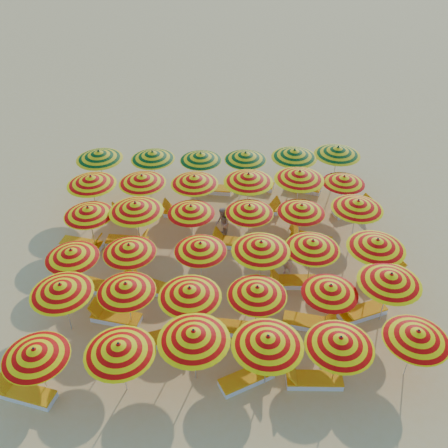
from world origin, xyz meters
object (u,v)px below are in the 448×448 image
(umbrella_15, at_px, (261,246))
(lounger_8, at_px, (96,286))
(umbrella_13, at_px, (129,248))
(lounger_0, at_px, (26,393))
(umbrella_1, at_px, (119,348))
(umbrella_10, at_px, (330,289))
(umbrella_3, at_px, (268,341))
(lounger_16, at_px, (132,213))
(lounger_10, at_px, (292,282))
(umbrella_20, at_px, (191,209))
(umbrella_25, at_px, (142,179))
(umbrella_18, at_px, (88,211))
(umbrella_14, at_px, (200,247))
(umbrella_0, at_px, (35,353))
(lounger_1, at_px, (248,378))
(beachgoer_a, at_px, (288,261))
(umbrella_28, at_px, (300,175))
(umbrella_9, at_px, (257,291))
(lounger_5, at_px, (241,329))
(lounger_18, at_px, (260,211))
(lounger_7, at_px, (361,312))
(lounger_6, at_px, (310,323))
(umbrella_11, at_px, (390,278))
(umbrella_30, at_px, (99,155))
(umbrella_12, at_px, (72,254))
(umbrella_5, at_px, (417,335))
(umbrella_2, at_px, (194,335))
(umbrella_7, at_px, (126,287))
(umbrella_29, at_px, (344,180))
(lounger_13, at_px, (128,242))
(umbrella_17, at_px, (377,244))
(umbrella_27, at_px, (248,178))
(lounger_22, at_px, (304,187))
(umbrella_23, at_px, (358,205))
(umbrella_26, at_px, (194,180))
(lounger_2, at_px, (313,380))
(umbrella_4, at_px, (340,342))
(umbrella_21, at_px, (249,209))
(umbrella_34, at_px, (294,154))
(lounger_14, at_px, (234,243))
(lounger_19, at_px, (352,209))
(lounger_9, at_px, (147,285))
(umbrella_16, at_px, (312,245))
(lounger_4, at_px, (177,334))
(umbrella_24, at_px, (91,180))
(umbrella_22, at_px, (301,208))
(lounger_20, at_px, (212,189))
(lounger_3, at_px, (115,317))
(umbrella_8, at_px, (190,292))

(umbrella_15, xyz_separation_m, lounger_8, (-6.02, 0.06, -1.80))
(umbrella_13, relative_size, lounger_0, 1.22)
(umbrella_1, bearing_deg, umbrella_10, 19.92)
(umbrella_3, relative_size, lounger_16, 1.49)
(lounger_10, bearing_deg, umbrella_20, -32.23)
(umbrella_10, distance_m, umbrella_25, 9.43)
(umbrella_18, bearing_deg, umbrella_20, 1.18)
(umbrella_14, bearing_deg, umbrella_0, -135.38)
(umbrella_0, bearing_deg, lounger_1, 1.77)
(umbrella_25, height_order, beachgoer_a, umbrella_25)
(umbrella_28, relative_size, lounger_0, 1.24)
(umbrella_9, bearing_deg, lounger_5, -168.57)
(lounger_18, bearing_deg, umbrella_10, -84.68)
(umbrella_0, relative_size, beachgoer_a, 1.85)
(umbrella_28, distance_m, lounger_7, 6.56)
(lounger_6, bearing_deg, umbrella_11, 19.39)
(umbrella_10, bearing_deg, umbrella_30, 135.72)
(umbrella_0, bearing_deg, umbrella_12, 88.72)
(umbrella_18, bearing_deg, umbrella_5, -31.35)
(umbrella_2, height_order, umbrella_7, umbrella_2)
(umbrella_29, height_order, lounger_13, umbrella_29)
(umbrella_17, relative_size, umbrella_27, 0.98)
(umbrella_5, xyz_separation_m, umbrella_27, (-4.30, 8.49, 0.15))
(umbrella_10, bearing_deg, lounger_22, 85.69)
(umbrella_0, xyz_separation_m, umbrella_23, (10.74, 6.77, 0.12))
(umbrella_26, relative_size, lounger_0, 1.24)
(umbrella_20, xyz_separation_m, lounger_2, (3.79, -6.80, -1.60))
(umbrella_20, distance_m, umbrella_30, 5.89)
(umbrella_4, bearing_deg, lounger_18, 99.02)
(umbrella_25, bearing_deg, umbrella_21, -26.63)
(umbrella_34, xyz_separation_m, lounger_14, (-2.93, -4.12, -1.81))
(umbrella_18, bearing_deg, lounger_16, 59.77)
(umbrella_25, distance_m, lounger_19, 9.37)
(umbrella_17, xyz_separation_m, umbrella_30, (-10.85, 6.62, 0.03))
(umbrella_21, bearing_deg, umbrella_25, 153.37)
(lounger_9, bearing_deg, umbrella_16, -154.32)
(lounger_10, xyz_separation_m, lounger_16, (-6.46, 4.60, 0.00))
(umbrella_30, xyz_separation_m, lounger_4, (3.81, -8.97, -1.82))
(umbrella_9, relative_size, umbrella_26, 1.00)
(umbrella_3, distance_m, umbrella_24, 10.92)
(umbrella_22, height_order, lounger_20, umbrella_22)
(umbrella_23, height_order, umbrella_27, umbrella_27)
(umbrella_12, distance_m, lounger_6, 8.57)
(umbrella_12, xyz_separation_m, lounger_3, (1.52, -1.52, -1.61))
(lounger_4, bearing_deg, umbrella_8, 5.34)
(umbrella_10, bearing_deg, umbrella_16, 96.22)
(umbrella_4, height_order, umbrella_28, umbrella_28)
(umbrella_17, bearing_deg, umbrella_5, -88.84)
(umbrella_22, bearing_deg, umbrella_3, -106.73)
(lounger_1, bearing_deg, umbrella_15, 55.68)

